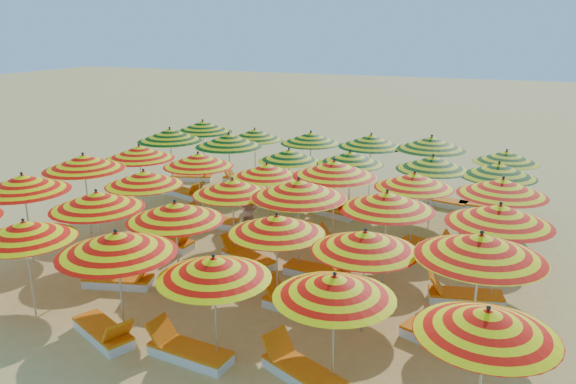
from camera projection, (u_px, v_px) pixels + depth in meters
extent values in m
plane|color=#DDB162|center=(282.00, 248.00, 16.53)|extent=(120.00, 120.00, 0.00)
cylinder|color=silver|center=(30.00, 271.00, 12.39)|extent=(0.04, 0.04, 2.20)
cone|color=orange|center=(24.00, 230.00, 12.12)|extent=(2.59, 2.59, 0.42)
sphere|color=black|center=(23.00, 220.00, 12.05)|extent=(0.07, 0.07, 0.07)
cylinder|color=silver|center=(121.00, 291.00, 11.27)|extent=(0.05, 0.05, 2.37)
cone|color=orange|center=(117.00, 243.00, 10.98)|extent=(2.48, 2.48, 0.45)
sphere|color=black|center=(115.00, 231.00, 10.91)|extent=(0.08, 0.08, 0.08)
cylinder|color=silver|center=(216.00, 313.00, 10.62)|extent=(0.04, 0.04, 2.15)
cone|color=orange|center=(214.00, 268.00, 10.35)|extent=(2.84, 2.84, 0.41)
sphere|color=black|center=(213.00, 256.00, 10.28)|extent=(0.07, 0.07, 0.07)
cylinder|color=silver|center=(333.00, 335.00, 9.87)|extent=(0.04, 0.04, 2.15)
cone|color=orange|center=(334.00, 286.00, 9.61)|extent=(2.54, 2.54, 0.41)
sphere|color=black|center=(335.00, 274.00, 9.54)|extent=(0.07, 0.07, 0.07)
cylinder|color=silver|center=(481.00, 377.00, 8.66)|extent=(0.04, 0.04, 2.18)
cone|color=orange|center=(487.00, 322.00, 8.39)|extent=(2.22, 2.22, 0.42)
sphere|color=black|center=(489.00, 308.00, 8.32)|extent=(0.07, 0.07, 0.07)
cylinder|color=silver|center=(28.00, 220.00, 15.24)|extent=(0.05, 0.05, 2.44)
cone|color=orange|center=(23.00, 183.00, 14.94)|extent=(2.65, 2.65, 0.46)
sphere|color=black|center=(21.00, 173.00, 14.87)|extent=(0.08, 0.08, 0.08)
cylinder|color=silver|center=(101.00, 238.00, 14.13)|extent=(0.04, 0.04, 2.32)
cone|color=orange|center=(97.00, 200.00, 13.85)|extent=(2.52, 2.52, 0.44)
sphere|color=black|center=(96.00, 190.00, 13.78)|extent=(0.08, 0.08, 0.08)
cylinder|color=silver|center=(178.00, 251.00, 13.36)|extent=(0.04, 0.04, 2.29)
cone|color=orange|center=(175.00, 211.00, 13.08)|extent=(2.77, 2.77, 0.44)
sphere|color=black|center=(175.00, 201.00, 13.00)|extent=(0.08, 0.08, 0.08)
cylinder|color=silver|center=(277.00, 264.00, 12.76)|extent=(0.04, 0.04, 2.20)
cone|color=orange|center=(277.00, 224.00, 12.49)|extent=(2.30, 2.30, 0.42)
sphere|color=black|center=(277.00, 214.00, 12.42)|extent=(0.07, 0.07, 0.07)
cylinder|color=silver|center=(363.00, 284.00, 11.72)|extent=(0.04, 0.04, 2.23)
cone|color=orange|center=(365.00, 241.00, 11.44)|extent=(2.58, 2.58, 0.43)
sphere|color=black|center=(366.00, 230.00, 11.37)|extent=(0.07, 0.07, 0.07)
cylinder|color=silver|center=(475.00, 298.00, 10.86)|extent=(0.05, 0.05, 2.48)
cone|color=orange|center=(481.00, 246.00, 10.55)|extent=(3.06, 3.06, 0.47)
sphere|color=black|center=(482.00, 232.00, 10.48)|extent=(0.08, 0.08, 0.08)
cylinder|color=silver|center=(87.00, 196.00, 17.36)|extent=(0.05, 0.05, 2.48)
cone|color=orange|center=(84.00, 162.00, 17.06)|extent=(3.30, 3.30, 0.47)
sphere|color=black|center=(83.00, 154.00, 16.98)|extent=(0.08, 0.08, 0.08)
cylinder|color=silver|center=(146.00, 210.00, 16.43)|extent=(0.04, 0.04, 2.24)
cone|color=orange|center=(144.00, 178.00, 16.15)|extent=(2.96, 2.96, 0.43)
sphere|color=black|center=(143.00, 170.00, 16.08)|extent=(0.07, 0.07, 0.07)
cylinder|color=silver|center=(234.00, 220.00, 15.59)|extent=(0.04, 0.04, 2.22)
cone|color=orange|center=(233.00, 187.00, 15.32)|extent=(2.64, 2.64, 0.42)
sphere|color=black|center=(232.00, 178.00, 15.25)|extent=(0.07, 0.07, 0.07)
cylinder|color=silver|center=(299.00, 228.00, 14.59)|extent=(0.05, 0.05, 2.48)
cone|color=orange|center=(299.00, 189.00, 14.28)|extent=(3.20, 3.20, 0.47)
sphere|color=black|center=(299.00, 178.00, 14.21)|extent=(0.08, 0.08, 0.08)
cylinder|color=silver|center=(385.00, 240.00, 13.95)|extent=(0.05, 0.05, 2.36)
cone|color=orange|center=(387.00, 201.00, 13.66)|extent=(3.00, 3.00, 0.45)
sphere|color=black|center=(387.00, 191.00, 13.59)|extent=(0.08, 0.08, 0.08)
cylinder|color=silver|center=(495.00, 257.00, 12.88)|extent=(0.05, 0.05, 2.39)
cone|color=orange|center=(500.00, 214.00, 12.59)|extent=(3.14, 3.14, 0.46)
sphere|color=black|center=(501.00, 203.00, 12.51)|extent=(0.08, 0.08, 0.08)
cylinder|color=silver|center=(142.00, 182.00, 19.21)|extent=(0.04, 0.04, 2.36)
cone|color=orange|center=(139.00, 152.00, 18.92)|extent=(2.79, 2.79, 0.45)
sphere|color=black|center=(139.00, 145.00, 18.85)|extent=(0.08, 0.08, 0.08)
cylinder|color=silver|center=(200.00, 189.00, 18.44)|extent=(0.04, 0.04, 2.29)
cone|color=orange|center=(198.00, 160.00, 18.16)|extent=(2.88, 2.88, 0.44)
sphere|color=black|center=(198.00, 152.00, 18.09)|extent=(0.08, 0.08, 0.08)
cylinder|color=silver|center=(267.00, 199.00, 17.62)|extent=(0.04, 0.04, 2.15)
cone|color=orange|center=(267.00, 170.00, 17.35)|extent=(2.73, 2.73, 0.41)
sphere|color=black|center=(267.00, 163.00, 17.29)|extent=(0.07, 0.07, 0.07)
cylinder|color=silver|center=(333.00, 204.00, 16.54)|extent=(0.05, 0.05, 2.50)
cone|color=orange|center=(334.00, 169.00, 16.24)|extent=(2.91, 2.91, 0.48)
sphere|color=black|center=(334.00, 159.00, 16.16)|extent=(0.08, 0.08, 0.08)
cylinder|color=silver|center=(412.00, 213.00, 16.12)|extent=(0.04, 0.04, 2.25)
cone|color=orange|center=(414.00, 180.00, 15.84)|extent=(2.94, 2.94, 0.43)
sphere|color=black|center=(415.00, 172.00, 15.77)|extent=(0.08, 0.08, 0.08)
cylinder|color=silver|center=(498.00, 223.00, 15.15)|extent=(0.04, 0.04, 2.36)
cone|color=orange|center=(503.00, 187.00, 14.86)|extent=(2.88, 2.88, 0.45)
sphere|color=black|center=(504.00, 177.00, 14.78)|extent=(0.08, 0.08, 0.08)
cylinder|color=silver|center=(172.00, 163.00, 21.51)|extent=(0.05, 0.05, 2.51)
cone|color=#696D04|center=(170.00, 135.00, 21.20)|extent=(3.14, 3.14, 0.48)
sphere|color=black|center=(170.00, 128.00, 21.12)|extent=(0.08, 0.08, 0.08)
cylinder|color=silver|center=(230.00, 169.00, 20.63)|extent=(0.05, 0.05, 2.48)
cone|color=#696D04|center=(229.00, 140.00, 20.33)|extent=(3.27, 3.27, 0.47)
sphere|color=black|center=(229.00, 133.00, 20.25)|extent=(0.08, 0.08, 0.08)
cylinder|color=silver|center=(289.00, 181.00, 19.65)|extent=(0.04, 0.04, 2.15)
cone|color=#696D04|center=(289.00, 155.00, 19.38)|extent=(2.34, 2.34, 0.41)
sphere|color=black|center=(289.00, 149.00, 19.32)|extent=(0.07, 0.07, 0.07)
cylinder|color=silver|center=(349.00, 186.00, 18.86)|extent=(0.04, 0.04, 2.25)
cone|color=#696D04|center=(350.00, 158.00, 18.59)|extent=(2.58, 2.58, 0.43)
sphere|color=black|center=(350.00, 150.00, 18.52)|extent=(0.08, 0.08, 0.08)
cylinder|color=silver|center=(431.00, 193.00, 17.94)|extent=(0.04, 0.04, 2.31)
cone|color=#696D04|center=(433.00, 163.00, 17.66)|extent=(2.71, 2.71, 0.44)
sphere|color=black|center=(433.00, 155.00, 17.59)|extent=(0.08, 0.08, 0.08)
cylinder|color=silver|center=(495.00, 201.00, 17.18)|extent=(0.04, 0.04, 2.28)
cone|color=#696D04|center=(499.00, 170.00, 16.90)|extent=(2.92, 2.92, 0.43)
sphere|color=black|center=(499.00, 162.00, 16.83)|extent=(0.08, 0.08, 0.08)
cylinder|color=silver|center=(204.00, 152.00, 23.37)|extent=(0.05, 0.05, 2.49)
cone|color=#696D04|center=(203.00, 127.00, 23.07)|extent=(3.16, 3.16, 0.47)
sphere|color=black|center=(203.00, 120.00, 22.99)|extent=(0.08, 0.08, 0.08)
cylinder|color=silver|center=(255.00, 158.00, 22.92)|extent=(0.04, 0.04, 2.25)
cone|color=#696D04|center=(255.00, 134.00, 22.64)|extent=(2.98, 2.98, 0.43)
sphere|color=black|center=(255.00, 128.00, 22.57)|extent=(0.07, 0.07, 0.07)
cylinder|color=silver|center=(310.00, 163.00, 21.82)|extent=(0.04, 0.04, 2.33)
cone|color=#696D04|center=(311.00, 138.00, 21.53)|extent=(3.05, 3.05, 0.44)
sphere|color=black|center=(311.00, 131.00, 21.46)|extent=(0.08, 0.08, 0.08)
cylinder|color=silver|center=(370.00, 168.00, 20.88)|extent=(0.05, 0.05, 2.41)
cone|color=#696D04|center=(371.00, 141.00, 20.58)|extent=(2.77, 2.77, 0.46)
sphere|color=black|center=(371.00, 134.00, 20.51)|extent=(0.08, 0.08, 0.08)
cylinder|color=silver|center=(429.00, 173.00, 20.08)|extent=(0.05, 0.05, 2.50)
cone|color=#696D04|center=(431.00, 143.00, 19.78)|extent=(2.52, 2.52, 0.48)
sphere|color=black|center=(432.00, 135.00, 19.70)|extent=(0.08, 0.08, 0.08)
cylinder|color=silver|center=(503.00, 184.00, 19.29)|extent=(0.04, 0.04, 2.19)
cone|color=#696D04|center=(506.00, 157.00, 19.02)|extent=(2.89, 2.89, 0.42)
sphere|color=black|center=(507.00, 150.00, 18.95)|extent=(0.07, 0.07, 0.07)
cube|color=white|center=(103.00, 334.00, 11.76)|extent=(1.79, 1.22, 0.20)
cube|color=orange|center=(103.00, 328.00, 11.72)|extent=(1.79, 1.22, 0.06)
cube|color=orange|center=(118.00, 331.00, 11.17)|extent=(0.57, 0.68, 0.48)
cube|color=white|center=(190.00, 355.00, 11.00)|extent=(1.75, 0.73, 0.20)
cube|color=orange|center=(190.00, 349.00, 10.97)|extent=(1.75, 0.73, 0.06)
cube|color=orange|center=(161.00, 330.00, 11.22)|extent=(0.42, 0.61, 0.48)
cube|color=white|center=(304.00, 375.00, 10.35)|extent=(1.79, 1.22, 0.20)
cube|color=orange|center=(304.00, 369.00, 10.31)|extent=(1.79, 1.22, 0.06)
cube|color=orange|center=(278.00, 344.00, 10.74)|extent=(0.57, 0.68, 0.48)
cube|color=white|center=(119.00, 282.00, 14.12)|extent=(1.79, 1.02, 0.20)
cube|color=orange|center=(118.00, 277.00, 14.08)|extent=(1.79, 1.02, 0.06)
cube|color=orange|center=(144.00, 271.00, 13.94)|extent=(0.51, 0.66, 0.48)
cube|color=white|center=(299.00, 307.00, 12.86)|extent=(1.77, 0.82, 0.20)
cube|color=orange|center=(299.00, 302.00, 12.82)|extent=(1.77, 0.82, 0.06)
cube|color=orange|center=(274.00, 287.00, 13.10)|extent=(0.44, 0.63, 0.48)
cube|color=white|center=(442.00, 341.00, 11.47)|extent=(1.80, 1.13, 0.20)
cube|color=orange|center=(443.00, 336.00, 11.44)|extent=(1.80, 1.13, 0.06)
cube|color=orange|center=(476.00, 339.00, 10.92)|extent=(0.54, 0.67, 0.48)
cube|color=white|center=(166.00, 244.00, 16.59)|extent=(1.74, 0.70, 0.20)
cube|color=orange|center=(166.00, 240.00, 16.56)|extent=(1.74, 0.70, 0.06)
cube|color=orange|center=(185.00, 237.00, 16.19)|extent=(0.41, 0.61, 0.48)
cube|color=white|center=(248.00, 260.00, 15.46)|extent=(1.79, 1.23, 0.20)
cube|color=orange|center=(248.00, 256.00, 15.42)|extent=(1.79, 1.23, 0.06)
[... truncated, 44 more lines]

